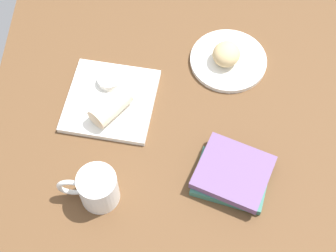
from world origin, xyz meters
TOP-DOWN VIEW (x-y plane):
  - dining_table at (0.00, 0.00)cm, footprint 110.00×90.00cm
  - round_plate at (9.52, 17.21)cm, footprint 21.63×21.63cm
  - scone_pastry at (8.61, 16.61)cm, footprint 10.05×10.35cm
  - square_plate at (-22.44, 2.45)cm, footprint 26.23×26.23cm
  - sauce_cup at (-23.33, 7.60)cm, footprint 5.91×5.91cm
  - breakfast_wrap at (-21.73, -1.67)cm, footprint 11.56×12.37cm
  - book_stack at (9.54, -19.10)cm, footprint 21.71×20.79cm
  - coffee_mug at (-22.77, -24.83)cm, footprint 14.64×9.46cm

SIDE VIEW (x-z plane):
  - dining_table at x=0.00cm, z-range 0.00..4.00cm
  - round_plate at x=9.52cm, z-range 4.00..5.40cm
  - square_plate at x=-22.44cm, z-range 4.00..5.60cm
  - book_stack at x=9.54cm, z-range 4.08..8.55cm
  - sauce_cup at x=-23.33cm, z-range 5.68..7.74cm
  - scone_pastry at x=8.61cm, z-range 5.40..11.30cm
  - breakfast_wrap at x=-21.73cm, z-range 5.60..11.29cm
  - coffee_mug at x=-22.77cm, z-range 4.11..13.97cm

